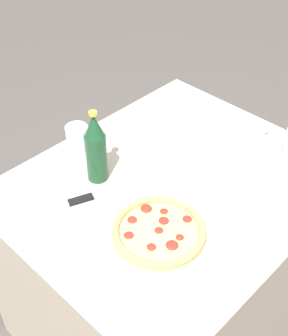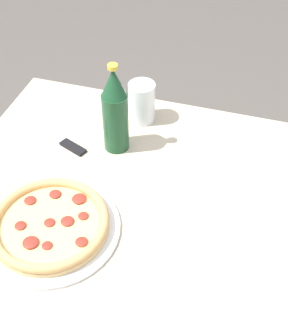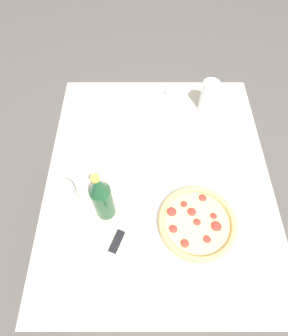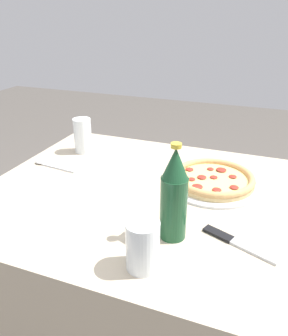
% 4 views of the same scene
% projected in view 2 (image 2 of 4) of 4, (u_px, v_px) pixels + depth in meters
% --- Properties ---
extents(table, '(0.98, 0.82, 0.73)m').
position_uv_depth(table, '(148.00, 293.00, 1.31)').
color(table, '#B7A88E').
rests_on(table, ground_plane).
extents(pizza_veggie, '(0.30, 0.30, 0.04)m').
position_uv_depth(pizza_veggie, '(50.00, 225.00, 1.00)').
color(pizza_veggie, silver).
rests_on(pizza_veggie, table).
extents(glass_iced_tea, '(0.07, 0.07, 0.11)m').
position_uv_depth(glass_iced_tea, '(142.00, 104.00, 1.26)').
color(glass_iced_tea, white).
rests_on(glass_iced_tea, table).
extents(beer_bottle, '(0.06, 0.06, 0.24)m').
position_uv_depth(beer_bottle, '(115.00, 111.00, 1.13)').
color(beer_bottle, '#194728').
rests_on(beer_bottle, table).
extents(knife, '(0.18, 0.09, 0.01)m').
position_uv_depth(knife, '(60.00, 140.00, 1.22)').
color(knife, black).
rests_on(knife, table).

